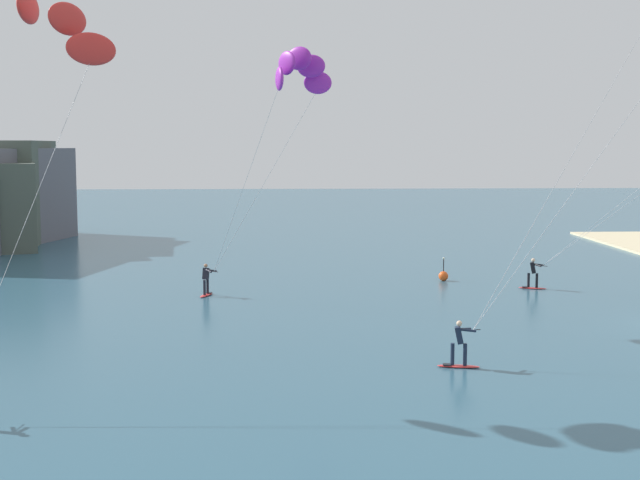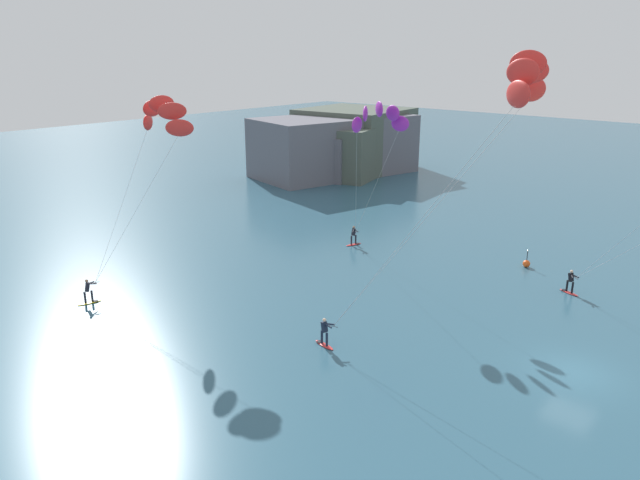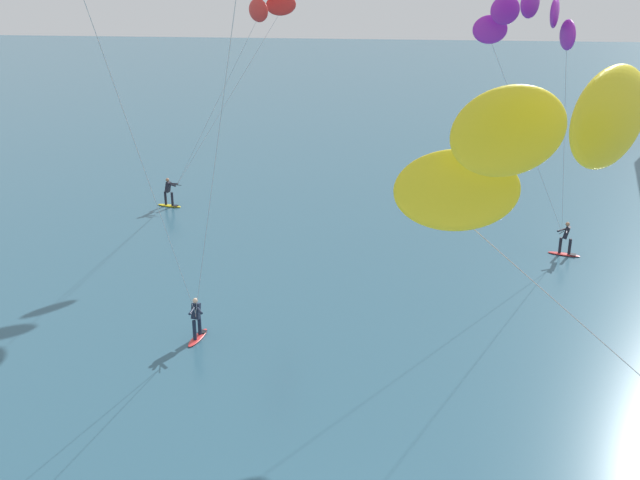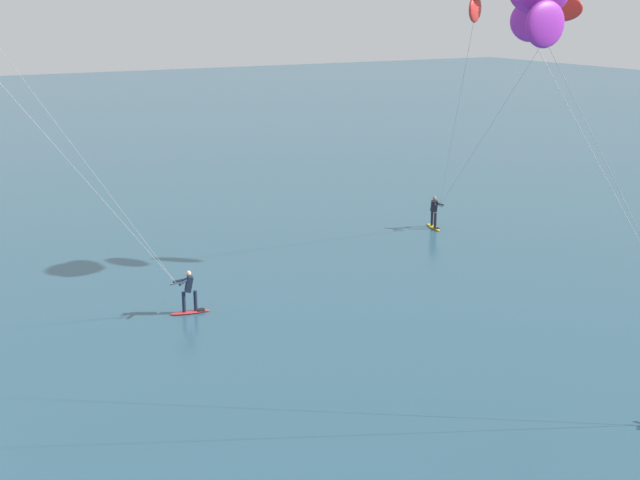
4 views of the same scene
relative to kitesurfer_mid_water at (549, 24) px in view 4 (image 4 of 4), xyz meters
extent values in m
ellipsoid|color=purple|center=(-1.47, 0.69, 0.04)|extent=(1.42, 0.53, 1.10)
ellipsoid|color=purple|center=(1.11, -1.18, 0.04)|extent=(0.53, 1.42, 1.10)
cylinder|color=#B2B2B7|center=(0.76, 2.40, -4.87)|extent=(4.47, 3.43, 9.23)
cylinder|color=#B2B2B7|center=(2.05, 1.46, -4.87)|extent=(1.89, 5.30, 9.23)
ellipsoid|color=red|center=(-12.12, -5.57, -10.75)|extent=(0.62, 1.54, 0.08)
cube|color=black|center=(-12.05, -5.16, -10.70)|extent=(0.33, 0.33, 0.02)
cylinder|color=#192338|center=(-12.16, -5.78, -10.32)|extent=(0.14, 0.14, 0.78)
cylinder|color=#192338|center=(-12.08, -5.35, -10.32)|extent=(0.14, 0.14, 0.78)
cube|color=#192338|center=(-12.12, -5.57, -9.63)|extent=(0.35, 0.37, 0.63)
sphere|color=beige|center=(-12.12, -5.57, -9.21)|extent=(0.20, 0.20, 0.20)
cylinder|color=black|center=(-11.98, -6.10, -9.48)|extent=(0.17, 0.54, 0.03)
cylinder|color=#192338|center=(-11.94, -5.81, -9.45)|extent=(0.43, 0.54, 0.15)
cylinder|color=#192338|center=(-12.16, -5.86, -9.45)|extent=(0.17, 0.61, 0.15)
cylinder|color=#B2B2B7|center=(-11.71, -10.64, -3.20)|extent=(0.55, 9.09, 12.57)
cylinder|color=#B2B2B7|center=(-10.02, -10.20, -3.20)|extent=(3.93, 8.22, 12.57)
ellipsoid|color=yellow|center=(-17.83, 9.84, -10.75)|extent=(1.54, 0.72, 0.08)
cube|color=black|center=(-17.43, 9.74, -10.70)|extent=(0.34, 0.35, 0.02)
cylinder|color=black|center=(-18.05, 9.90, -10.32)|extent=(0.14, 0.14, 0.78)
cylinder|color=black|center=(-17.62, 9.79, -10.32)|extent=(0.14, 0.14, 0.78)
cube|color=black|center=(-17.83, 9.84, -9.63)|extent=(0.38, 0.37, 0.63)
sphere|color=#9E7051|center=(-17.83, 9.84, -9.21)|extent=(0.20, 0.20, 0.20)
cylinder|color=black|center=(-17.29, 9.79, -9.48)|extent=(0.55, 0.09, 0.03)
cylinder|color=black|center=(-17.55, 9.92, -9.45)|extent=(0.60, 0.25, 0.15)
cylinder|color=black|center=(-17.57, 9.70, -9.45)|extent=(0.57, 0.36, 0.15)
ellipsoid|color=red|center=(-11.80, 7.06, 0.26)|extent=(1.41, 1.64, 1.10)
ellipsoid|color=red|center=(-11.34, 11.29, 0.26)|extent=(1.64, 1.41, 1.10)
cylinder|color=#B2B2B7|center=(-14.54, 8.42, -4.76)|extent=(5.51, 2.75, 9.45)
cylinder|color=#B2B2B7|center=(-14.32, 10.54, -4.76)|extent=(5.96, 1.52, 9.45)
camera|label=1|loc=(-42.60, 0.79, -2.93)|focal=49.90mm
camera|label=2|loc=(-35.19, -25.57, 5.10)|focal=33.95mm
camera|label=3|loc=(-4.89, -30.05, 2.76)|focal=42.10mm
camera|label=4|loc=(16.28, -15.40, 0.56)|focal=46.99mm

